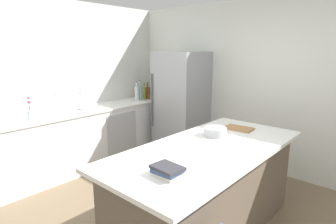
% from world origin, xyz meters
% --- Properties ---
extents(wall_rear, '(6.00, 0.10, 2.60)m').
position_xyz_m(wall_rear, '(0.00, 2.25, 1.30)').
color(wall_rear, silver).
rests_on(wall_rear, ground_plane).
extents(wall_left, '(0.10, 6.00, 2.60)m').
position_xyz_m(wall_left, '(-2.45, 0.00, 1.30)').
color(wall_left, silver).
rests_on(wall_left, ground_plane).
extents(counter_run_left, '(0.64, 3.13, 0.94)m').
position_xyz_m(counter_run_left, '(-2.09, 0.55, 0.47)').
color(counter_run_left, white).
rests_on(counter_run_left, ground_plane).
extents(kitchen_island, '(1.04, 2.28, 0.92)m').
position_xyz_m(kitchen_island, '(0.30, 0.35, 0.47)').
color(kitchen_island, brown).
rests_on(kitchen_island, ground_plane).
extents(refrigerator, '(0.76, 0.75, 1.82)m').
position_xyz_m(refrigerator, '(-1.26, 1.84, 0.91)').
color(refrigerator, '#93969B').
rests_on(refrigerator, ground_plane).
extents(sink_faucet, '(0.15, 0.05, 0.30)m').
position_xyz_m(sink_faucet, '(-2.14, 0.03, 1.09)').
color(sink_faucet, silver).
rests_on(sink_faucet, counter_run_left).
extents(flower_vase, '(0.09, 0.09, 0.32)m').
position_xyz_m(flower_vase, '(-2.01, -0.40, 1.03)').
color(flower_vase, silver).
rests_on(flower_vase, counter_run_left).
extents(paper_towel_roll, '(0.14, 0.14, 0.31)m').
position_xyz_m(paper_towel_roll, '(-2.11, 0.42, 1.07)').
color(paper_towel_roll, gray).
rests_on(paper_towel_roll, counter_run_left).
extents(hot_sauce_bottle, '(0.05, 0.05, 0.24)m').
position_xyz_m(hot_sauce_bottle, '(-2.07, 2.00, 1.03)').
color(hot_sauce_bottle, red).
rests_on(hot_sauce_bottle, counter_run_left).
extents(vinegar_bottle, '(0.05, 0.05, 0.29)m').
position_xyz_m(vinegar_bottle, '(-1.99, 1.91, 1.05)').
color(vinegar_bottle, '#994C23').
rests_on(vinegar_bottle, counter_run_left).
extents(whiskey_bottle, '(0.08, 0.08, 0.31)m').
position_xyz_m(whiskey_bottle, '(-2.06, 1.81, 1.05)').
color(whiskey_bottle, brown).
rests_on(whiskey_bottle, counter_run_left).
extents(olive_oil_bottle, '(0.06, 0.06, 0.29)m').
position_xyz_m(olive_oil_bottle, '(-2.05, 1.71, 1.06)').
color(olive_oil_bottle, olive).
rests_on(olive_oil_bottle, counter_run_left).
extents(gin_bottle, '(0.07, 0.07, 0.37)m').
position_xyz_m(gin_bottle, '(-2.06, 1.61, 1.08)').
color(gin_bottle, '#8CB79E').
rests_on(gin_bottle, counter_run_left).
extents(soda_bottle, '(0.08, 0.08, 0.35)m').
position_xyz_m(soda_bottle, '(-2.06, 1.53, 1.07)').
color(soda_bottle, silver).
rests_on(soda_bottle, counter_run_left).
extents(cookbook_stack, '(0.25, 0.19, 0.08)m').
position_xyz_m(cookbook_stack, '(0.43, -0.40, 0.96)').
color(cookbook_stack, silver).
rests_on(cookbook_stack, kitchen_island).
extents(mixing_bowl, '(0.25, 0.25, 0.09)m').
position_xyz_m(mixing_bowl, '(0.15, 0.70, 0.97)').
color(mixing_bowl, '#B2B5BA').
rests_on(mixing_bowl, kitchen_island).
extents(cutting_board, '(0.35, 0.25, 0.02)m').
position_xyz_m(cutting_board, '(0.22, 1.11, 0.93)').
color(cutting_board, '#9E7042').
rests_on(cutting_board, kitchen_island).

